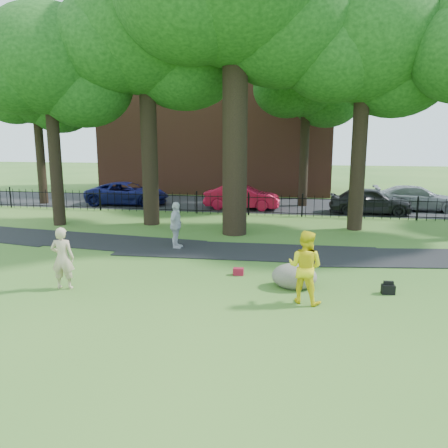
% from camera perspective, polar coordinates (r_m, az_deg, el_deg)
% --- Properties ---
extents(ground, '(120.00, 120.00, 0.00)m').
position_cam_1_polar(ground, '(13.33, -3.38, -7.68)').
color(ground, '#2E5F21').
rests_on(ground, ground).
extents(footpath, '(36.07, 3.85, 0.03)m').
position_cam_1_polar(footpath, '(16.83, 3.09, -3.65)').
color(footpath, black).
rests_on(footpath, ground).
extents(street, '(80.00, 7.00, 0.02)m').
position_cam_1_polar(street, '(28.73, 4.19, 2.54)').
color(street, black).
rests_on(street, ground).
extents(iron_fence, '(44.00, 0.04, 1.20)m').
position_cam_1_polar(iron_fence, '(24.71, 3.20, 2.55)').
color(iron_fence, black).
rests_on(iron_fence, ground).
extents(brick_building, '(18.00, 8.00, 12.00)m').
position_cam_1_polar(brick_building, '(36.96, -0.64, 13.82)').
color(brick_building, brown).
rests_on(brick_building, ground).
extents(tree_row, '(26.82, 7.96, 12.42)m').
position_cam_1_polar(tree_row, '(21.15, 3.61, 21.65)').
color(tree_row, black).
rests_on(tree_row, ground).
extents(woman, '(0.72, 0.53, 1.82)m').
position_cam_1_polar(woman, '(13.41, -20.34, -4.20)').
color(woman, tan).
rests_on(woman, ground).
extents(man, '(1.15, 1.02, 1.95)m').
position_cam_1_polar(man, '(11.72, 10.54, -5.53)').
color(man, yellow).
rests_on(man, ground).
extents(pedestrian, '(0.51, 1.11, 1.86)m').
position_cam_1_polar(pedestrian, '(17.23, -6.30, -0.18)').
color(pedestrian, silver).
rests_on(pedestrian, ground).
extents(boulder, '(1.55, 1.34, 0.77)m').
position_cam_1_polar(boulder, '(13.00, 9.16, -6.52)').
color(boulder, '#6C685A').
rests_on(boulder, ground).
extents(lamppost, '(0.41, 0.41, 4.12)m').
position_cam_1_polar(lamppost, '(23.63, -21.17, 4.89)').
color(lamppost, black).
rests_on(lamppost, ground).
extents(backpack, '(0.37, 0.24, 0.27)m').
position_cam_1_polar(backpack, '(13.20, 20.64, -7.98)').
color(backpack, black).
rests_on(backpack, ground).
extents(red_bag, '(0.34, 0.22, 0.23)m').
position_cam_1_polar(red_bag, '(14.01, 1.88, -6.23)').
color(red_bag, maroon).
rests_on(red_bag, ground).
extents(red_sedan, '(4.54, 1.59, 1.49)m').
position_cam_1_polar(red_sedan, '(26.79, 2.35, 3.55)').
color(red_sedan, '#AA0D28').
rests_on(red_sedan, ground).
extents(navy_van, '(5.49, 2.87, 1.47)m').
position_cam_1_polar(navy_van, '(29.24, -12.48, 3.92)').
color(navy_van, '#0E1248').
rests_on(navy_van, ground).
extents(grey_car, '(4.61, 2.02, 1.55)m').
position_cam_1_polar(grey_car, '(26.43, 18.54, 2.93)').
color(grey_car, black).
rests_on(grey_car, ground).
extents(silver_car, '(5.15, 2.34, 1.46)m').
position_cam_1_polar(silver_car, '(28.78, 23.86, 3.10)').
color(silver_car, gray).
rests_on(silver_car, ground).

